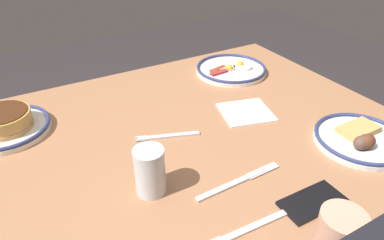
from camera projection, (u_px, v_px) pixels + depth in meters
The scene contains 10 objects.
dining_table at pixel (191, 157), 1.01m from camera, with size 1.23×0.98×0.72m.
plate_near_main at pixel (5, 125), 0.97m from camera, with size 0.24×0.24×0.06m.
plate_center_pancakes at pixel (231, 69), 1.31m from camera, with size 0.26×0.26×0.04m.
plate_far_companion at pixel (361, 139), 0.92m from camera, with size 0.24×0.24×0.05m.
drinking_glass at pixel (150, 173), 0.76m from camera, with size 0.07×0.07×0.11m.
cell_phone at pixel (312, 202), 0.75m from camera, with size 0.14×0.07×0.01m, color black.
paper_napkin at pixel (246, 112), 1.07m from camera, with size 0.15×0.14×0.00m, color white.
fork_near at pixel (252, 227), 0.69m from camera, with size 0.21×0.03×0.01m.
fork_far at pixel (167, 136), 0.96m from camera, with size 0.17×0.08×0.01m.
butter_knife at pixel (239, 181), 0.80m from camera, with size 0.23×0.02×0.01m.
Camera 1 is at (0.39, 0.69, 1.28)m, focal length 32.43 mm.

